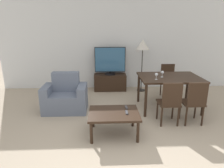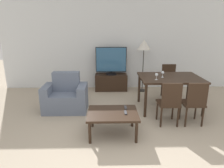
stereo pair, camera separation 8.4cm
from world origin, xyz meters
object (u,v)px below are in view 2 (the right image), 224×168
object	(u,v)px
floor_lamp	(144,46)
remote_secondary	(126,112)
coffee_table	(113,115)
dining_table	(170,80)
armchair	(66,97)
remote_primary	(125,107)
tv	(111,61)
wine_glass_center	(163,73)
dining_chair_near_right	(194,101)
dining_chair_near	(169,102)
tv_stand	(111,82)
dining_chair_far	(169,79)
wine_glass_left	(157,75)

from	to	relation	value
floor_lamp	remote_secondary	distance (m)	2.75
coffee_table	dining_table	size ratio (longest dim) A/B	0.64
armchair	remote_primary	distance (m)	1.58
remote_secondary	dining_table	bearing A→B (deg)	46.31
tv	wine_glass_center	size ratio (longest dim) A/B	6.16
tv	dining_chair_near_right	world-z (taller)	tv
floor_lamp	wine_glass_center	bearing A→B (deg)	-81.92
dining_table	wine_glass_center	xyz separation A→B (m)	(-0.19, -0.04, 0.18)
dining_chair_near	floor_lamp	xyz separation A→B (m)	(-0.15, 2.15, 0.82)
tv_stand	dining_table	distance (m)	2.01
coffee_table	dining_chair_far	world-z (taller)	dining_chair_far
wine_glass_center	armchair	bearing A→B (deg)	179.62
tv_stand	dining_chair_near	xyz separation A→B (m)	(1.07, -2.26, 0.25)
armchair	dining_chair_far	bearing A→B (deg)	17.69
armchair	tv	distance (m)	1.91
dining_chair_near	dining_chair_far	bearing A→B (deg)	73.52
dining_chair_far	remote_primary	xyz separation A→B (m)	(-1.33, -1.75, -0.06)
dining_chair_near	wine_glass_left	distance (m)	0.70
coffee_table	wine_glass_left	distance (m)	1.40
tv	wine_glass_center	bearing A→B (deg)	-52.99
tv	dining_chair_near_right	bearing A→B (deg)	-55.45
dining_chair_far	tv_stand	bearing A→B (deg)	157.58
remote_primary	wine_glass_left	world-z (taller)	wine_glass_left
tv	armchair	bearing A→B (deg)	-125.89
tv	wine_glass_left	bearing A→B (deg)	-60.91
coffee_table	dining_chair_near_right	distance (m)	1.61
tv	wine_glass_left	world-z (taller)	tv
coffee_table	dining_chair_near	xyz separation A→B (m)	(1.09, 0.32, 0.12)
dining_chair_far	remote_secondary	bearing A→B (deg)	-124.39
dining_table	remote_secondary	world-z (taller)	dining_table
coffee_table	wine_glass_left	bearing A→B (deg)	42.98
dining_chair_near_right	wine_glass_left	bearing A→B (deg)	137.20
dining_chair_near_right	wine_glass_center	xyz separation A→B (m)	(-0.43, 0.77, 0.38)
remote_primary	dining_chair_near	bearing A→B (deg)	8.69
dining_chair_near	dining_chair_near_right	size ratio (longest dim) A/B	1.00
dining_chair_far	wine_glass_center	distance (m)	1.03
tv_stand	dining_chair_near	size ratio (longest dim) A/B	1.07
dining_chair_far	dining_chair_near_right	xyz separation A→B (m)	(0.00, -1.62, 0.00)
dining_chair_near	floor_lamp	distance (m)	2.30
tv_stand	floor_lamp	xyz separation A→B (m)	(0.93, -0.11, 1.07)
tv_stand	coffee_table	bearing A→B (deg)	-90.39
coffee_table	wine_glass_center	distance (m)	1.65
dining_chair_near	wine_glass_center	bearing A→B (deg)	86.47
tv_stand	wine_glass_center	xyz separation A→B (m)	(1.12, -1.49, 0.63)
armchair	tv_stand	distance (m)	1.82
wine_glass_left	floor_lamp	bearing A→B (deg)	90.44
dining_chair_near_right	wine_glass_left	xyz separation A→B (m)	(-0.62, 0.57, 0.38)
tv_stand	remote_secondary	bearing A→B (deg)	-85.50
dining_table	dining_chair_far	bearing A→B (deg)	73.52
dining_chair_far	dining_chair_near_right	size ratio (longest dim) A/B	1.00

